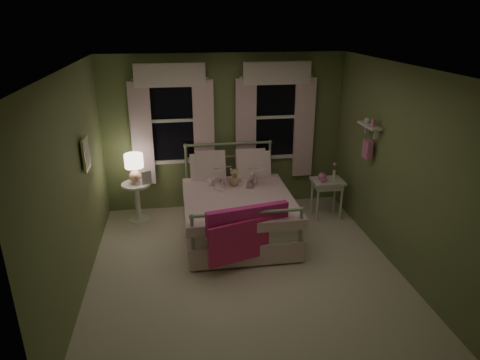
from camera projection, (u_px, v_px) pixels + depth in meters
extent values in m
plane|color=beige|center=(244.00, 268.00, 5.70)|extent=(4.20, 4.20, 0.00)
plane|color=white|center=(245.00, 68.00, 4.76)|extent=(4.20, 4.20, 0.00)
plane|color=#71844F|center=(224.00, 133.00, 7.16)|extent=(4.00, 0.00, 4.00)
plane|color=#71844F|center=(288.00, 272.00, 3.29)|extent=(4.00, 0.00, 4.00)
plane|color=#71844F|center=(74.00, 186.00, 4.94)|extent=(0.00, 4.20, 4.20)
plane|color=#71844F|center=(398.00, 169.00, 5.51)|extent=(0.00, 4.20, 4.20)
cube|color=white|center=(237.00, 208.00, 6.46)|extent=(1.44, 1.94, 0.26)
cube|color=white|center=(237.00, 222.00, 6.55)|extent=(1.54, 2.02, 0.30)
cube|color=white|center=(238.00, 201.00, 6.26)|extent=(1.58, 1.75, 0.14)
cylinder|color=#9EB793|center=(191.00, 218.00, 6.41)|extent=(0.04, 1.90, 0.04)
cylinder|color=#9EB793|center=(281.00, 212.00, 6.60)|extent=(0.04, 1.90, 0.04)
cylinder|color=#9EB793|center=(187.00, 178.00, 7.20)|extent=(0.04, 0.04, 1.15)
cylinder|color=#9EB793|center=(269.00, 174.00, 7.40)|extent=(0.04, 0.04, 1.15)
sphere|color=#9EB793|center=(185.00, 146.00, 6.99)|extent=(0.07, 0.07, 0.07)
sphere|color=#9EB793|center=(270.00, 142.00, 7.19)|extent=(0.07, 0.07, 0.07)
cylinder|color=#9EB793|center=(228.00, 144.00, 7.09)|extent=(1.42, 0.04, 0.04)
cylinder|color=#9EB793|center=(228.00, 156.00, 7.17)|extent=(1.38, 0.03, 0.03)
cylinder|color=#9EB793|center=(193.00, 245.00, 5.48)|extent=(0.04, 0.04, 0.80)
cylinder|color=#9EB793|center=(300.00, 237.00, 5.67)|extent=(0.04, 0.04, 0.80)
sphere|color=#9EB793|center=(192.00, 217.00, 5.33)|extent=(0.07, 0.07, 0.07)
sphere|color=#9EB793|center=(302.00, 209.00, 5.53)|extent=(0.07, 0.07, 0.07)
cylinder|color=#9EB793|center=(248.00, 213.00, 5.43)|extent=(1.42, 0.04, 0.04)
cube|color=white|center=(207.00, 170.00, 6.92)|extent=(0.55, 0.32, 0.57)
cube|color=white|center=(253.00, 168.00, 7.02)|extent=(0.55, 0.32, 0.57)
cube|color=white|center=(210.00, 165.00, 6.89)|extent=(0.48, 0.30, 0.51)
cube|color=white|center=(251.00, 163.00, 6.99)|extent=(0.48, 0.30, 0.51)
cube|color=#D82A89|center=(248.00, 219.00, 5.46)|extent=(1.10, 0.31, 0.32)
cube|color=#E42C71|center=(248.00, 240.00, 5.49)|extent=(1.06, 0.37, 0.55)
imported|color=#F7D1DD|center=(215.00, 164.00, 6.63)|extent=(0.33, 0.25, 0.83)
imported|color=#F7D1DD|center=(250.00, 168.00, 6.74)|extent=(0.37, 0.32, 0.65)
imported|color=beige|center=(216.00, 171.00, 6.41)|extent=(0.22, 0.15, 0.26)
imported|color=beige|center=(253.00, 172.00, 6.50)|extent=(0.22, 0.18, 0.26)
sphere|color=tan|center=(234.00, 181.00, 6.62)|extent=(0.16, 0.16, 0.16)
sphere|color=tan|center=(234.00, 173.00, 6.55)|extent=(0.11, 0.11, 0.11)
sphere|color=tan|center=(231.00, 169.00, 6.52)|extent=(0.04, 0.04, 0.04)
sphere|color=tan|center=(237.00, 169.00, 6.54)|extent=(0.04, 0.04, 0.04)
sphere|color=tan|center=(229.00, 181.00, 6.57)|extent=(0.06, 0.06, 0.06)
sphere|color=tan|center=(239.00, 180.00, 6.60)|extent=(0.06, 0.06, 0.06)
sphere|color=#8C6B51|center=(235.00, 174.00, 6.50)|extent=(0.04, 0.04, 0.04)
cylinder|color=white|center=(136.00, 185.00, 6.79)|extent=(0.46, 0.46, 0.04)
cylinder|color=white|center=(138.00, 202.00, 6.90)|extent=(0.08, 0.08, 0.60)
cylinder|color=white|center=(139.00, 219.00, 7.02)|extent=(0.34, 0.34, 0.03)
sphere|color=#F6AB91|center=(135.00, 176.00, 6.74)|extent=(0.19, 0.19, 0.19)
cylinder|color=pink|center=(135.00, 169.00, 6.70)|extent=(0.03, 0.03, 0.12)
cylinder|color=#FFEAC6|center=(134.00, 161.00, 6.65)|extent=(0.29, 0.29, 0.21)
imported|color=beige|center=(142.00, 184.00, 6.72)|extent=(0.22, 0.26, 0.02)
cube|color=white|center=(328.00, 181.00, 6.93)|extent=(0.50, 0.40, 0.04)
cube|color=white|center=(327.00, 185.00, 6.96)|extent=(0.44, 0.34, 0.08)
cylinder|color=white|center=(317.00, 204.00, 6.88)|extent=(0.04, 0.04, 0.60)
cylinder|color=white|center=(341.00, 202.00, 6.94)|extent=(0.04, 0.04, 0.60)
cylinder|color=white|center=(312.00, 196.00, 7.16)|extent=(0.04, 0.04, 0.60)
cylinder|color=white|center=(335.00, 195.00, 7.21)|extent=(0.04, 0.04, 0.60)
sphere|color=pink|center=(322.00, 177.00, 6.89)|extent=(0.14, 0.14, 0.14)
cube|color=pink|center=(324.00, 180.00, 6.81)|extent=(0.10, 0.05, 0.04)
cylinder|color=white|center=(334.00, 175.00, 6.96)|extent=(0.05, 0.05, 0.14)
cylinder|color=#4C7F3F|center=(335.00, 168.00, 6.92)|extent=(0.01, 0.01, 0.12)
sphere|color=pink|center=(335.00, 164.00, 6.90)|extent=(0.06, 0.06, 0.06)
cube|color=black|center=(172.00, 120.00, 6.94)|extent=(0.76, 0.02, 1.35)
cube|color=white|center=(170.00, 77.00, 6.67)|extent=(0.84, 0.05, 0.06)
cube|color=white|center=(175.00, 162.00, 7.17)|extent=(0.84, 0.05, 0.06)
cube|color=white|center=(147.00, 122.00, 6.86)|extent=(0.06, 0.05, 1.40)
cube|color=white|center=(197.00, 120.00, 6.98)|extent=(0.06, 0.05, 1.40)
cube|color=white|center=(172.00, 121.00, 6.92)|extent=(0.76, 0.04, 0.05)
cube|color=white|center=(142.00, 135.00, 6.88)|extent=(0.34, 0.06, 1.70)
cube|color=white|center=(204.00, 132.00, 7.02)|extent=(0.34, 0.06, 1.70)
cube|color=white|center=(170.00, 75.00, 6.60)|extent=(1.10, 0.08, 0.36)
cylinder|color=white|center=(170.00, 79.00, 6.65)|extent=(1.20, 0.03, 0.03)
cube|color=black|center=(275.00, 117.00, 7.18)|extent=(0.76, 0.02, 1.35)
cube|color=white|center=(276.00, 74.00, 6.91)|extent=(0.84, 0.05, 0.06)
cube|color=white|center=(274.00, 157.00, 7.41)|extent=(0.84, 0.05, 0.06)
cube|color=white|center=(251.00, 118.00, 7.10)|extent=(0.06, 0.05, 1.40)
cube|color=white|center=(298.00, 116.00, 7.21)|extent=(0.06, 0.05, 1.40)
cube|color=white|center=(275.00, 117.00, 7.16)|extent=(0.76, 0.04, 0.05)
cube|color=silver|center=(246.00, 131.00, 7.12)|extent=(0.34, 0.06, 1.70)
cube|color=white|center=(304.00, 128.00, 7.26)|extent=(0.34, 0.06, 1.70)
cube|color=white|center=(277.00, 73.00, 6.83)|extent=(1.10, 0.08, 0.36)
cylinder|color=white|center=(276.00, 77.00, 6.89)|extent=(1.20, 0.03, 0.03)
cube|color=white|center=(370.00, 126.00, 5.99)|extent=(0.15, 0.50, 0.03)
cube|color=white|center=(376.00, 134.00, 5.89)|extent=(0.06, 0.03, 0.14)
cube|color=white|center=(367.00, 128.00, 6.16)|extent=(0.06, 0.03, 0.14)
cylinder|color=pink|center=(373.00, 122.00, 5.87)|extent=(0.06, 0.06, 0.10)
sphere|color=white|center=(367.00, 120.00, 6.07)|extent=(0.08, 0.08, 0.08)
cube|color=pink|center=(368.00, 149.00, 6.12)|extent=(0.08, 0.18, 0.26)
cube|color=beige|center=(86.00, 154.00, 5.43)|extent=(0.03, 0.32, 0.42)
cube|color=silver|center=(87.00, 154.00, 5.43)|extent=(0.01, 0.25, 0.34)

